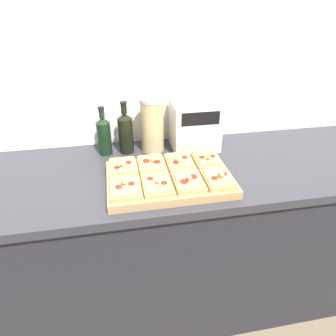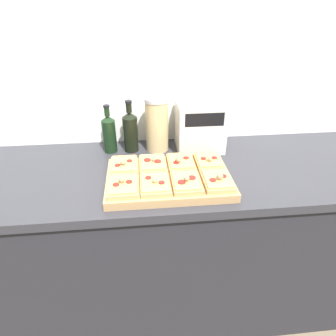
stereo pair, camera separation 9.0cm
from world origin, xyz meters
The scene contains 15 objects.
wall_back centered at (0.00, 0.67, 1.25)m, with size 6.00×0.06×2.50m.
kitchen_counter centered at (0.00, 0.32, 0.46)m, with size 2.63×0.67×0.91m.
cutting_board centered at (0.03, 0.20, 0.93)m, with size 0.53×0.35×0.04m, color tan.
pizza_slice_back_left centered at (-0.17, 0.28, 0.96)m, with size 0.12×0.15×0.05m.
pizza_slice_back_midleft centered at (-0.04, 0.28, 0.96)m, with size 0.12×0.15×0.05m.
pizza_slice_back_midright centered at (0.09, 0.28, 0.96)m, with size 0.12×0.15×0.05m.
pizza_slice_back_right centered at (0.22, 0.28, 0.96)m, with size 0.12×0.15×0.05m.
pizza_slice_front_left centered at (-0.17, 0.12, 0.96)m, with size 0.12×0.15×0.05m.
pizza_slice_front_midleft centered at (-0.04, 0.12, 0.96)m, with size 0.12×0.15×0.05m.
pizza_slice_front_midright centered at (0.09, 0.12, 0.96)m, with size 0.12×0.15×0.05m.
pizza_slice_front_right centered at (0.22, 0.12, 0.96)m, with size 0.12×0.15×0.06m.
olive_oil_bottle centered at (-0.24, 0.53, 1.01)m, with size 0.07×0.07×0.25m.
wine_bottle centered at (-0.13, 0.53, 1.02)m, with size 0.07×0.07×0.26m.
grain_jar_tall centered at (0.00, 0.53, 1.05)m, with size 0.12×0.12×0.28m.
toaster_oven centered at (0.22, 0.52, 1.03)m, with size 0.26×0.19×0.24m.
Camera 2 is at (-0.09, -0.87, 1.62)m, focal length 32.00 mm.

